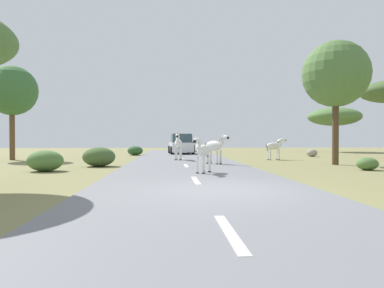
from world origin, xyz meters
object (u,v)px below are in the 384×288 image
object	(u,v)px
bush_0	(367,164)
bush_3	(135,151)
tree_0	(336,74)
tree_4	(334,117)
zebra_1	(275,146)
car_1	(181,145)
zebra_3	(215,146)
zebra_2	(178,144)
tree_3	(12,91)
bush_2	(45,161)
bush_1	(99,157)
car_0	(184,144)
rock_1	(312,153)
zebra_0	(203,151)
rock_0	(49,159)

from	to	relation	value
bush_0	bush_3	distance (m)	18.26
tree_0	tree_4	distance (m)	19.56
zebra_1	car_1	bearing A→B (deg)	-162.92
zebra_3	tree_4	bearing A→B (deg)	-169.85
bush_3	zebra_2	bearing A→B (deg)	-65.57
tree_3	bush_2	world-z (taller)	tree_3
tree_0	bush_0	world-z (taller)	tree_0
car_1	bush_1	size ratio (longest dim) A/B	2.85
car_1	bush_3	size ratio (longest dim) A/B	3.55
zebra_3	car_0	xyz separation A→B (m)	(-0.77, 19.88, -0.12)
zebra_1	rock_1	xyz separation A→B (m)	(4.09, 3.91, -0.57)
zebra_3	tree_0	world-z (taller)	tree_0
bush_2	tree_4	bearing A→B (deg)	42.59
bush_0	zebra_0	bearing A→B (deg)	-169.95
zebra_0	zebra_3	size ratio (longest dim) A/B	0.89
zebra_1	rock_1	size ratio (longest dim) A/B	1.86
zebra_2	rock_0	bearing A→B (deg)	19.52
bush_0	bush_2	distance (m)	13.52
zebra_0	tree_0	distance (m)	9.35
zebra_2	car_0	xyz separation A→B (m)	(1.03, 16.23, -0.19)
bush_0	tree_0	bearing A→B (deg)	87.38
tree_3	tree_4	size ratio (longest dim) A/B	1.12
zebra_3	tree_0	xyz separation A→B (m)	(6.21, -0.29, 3.69)
tree_3	rock_1	bearing A→B (deg)	8.09
zebra_1	tree_0	size ratio (longest dim) A/B	0.23
tree_0	bush_2	distance (m)	14.56
bush_0	bush_1	world-z (taller)	bush_1
car_0	bush_3	size ratio (longest dim) A/B	3.52
bush_2	rock_0	xyz separation A→B (m)	(-1.53, 5.00, -0.23)
zebra_1	tree_4	xyz separation A→B (m)	(10.35, 13.17, 2.78)
tree_0	rock_0	distance (m)	15.98
zebra_2	tree_0	xyz separation A→B (m)	(8.01, -3.94, 3.62)
tree_0	tree_3	xyz separation A→B (m)	(-18.51, 5.37, -0.28)
zebra_2	bush_1	bearing A→B (deg)	53.47
bush_2	rock_0	size ratio (longest dim) A/B	2.74
tree_4	bush_1	size ratio (longest dim) A/B	3.42
zebra_1	car_0	size ratio (longest dim) A/B	0.34
car_1	bush_0	size ratio (longest dim) A/B	4.89
zebra_0	zebra_3	world-z (taller)	zebra_3
tree_3	bush_3	world-z (taller)	tree_3
zebra_1	tree_0	bearing A→B (deg)	6.43
bush_2	bush_1	bearing A→B (deg)	54.94
car_1	rock_0	size ratio (longest dim) A/B	8.43
bush_1	bush_2	world-z (taller)	bush_1
tree_3	bush_0	size ratio (longest dim) A/B	6.57
zebra_0	bush_2	xyz separation A→B (m)	(-6.34, 1.64, -0.44)
car_0	rock_1	bearing A→B (deg)	125.43
tree_0	rock_1	xyz separation A→B (m)	(2.26, 8.32, -4.37)
bush_2	bush_3	world-z (taller)	bush_2
zebra_1	zebra_3	world-z (taller)	zebra_3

